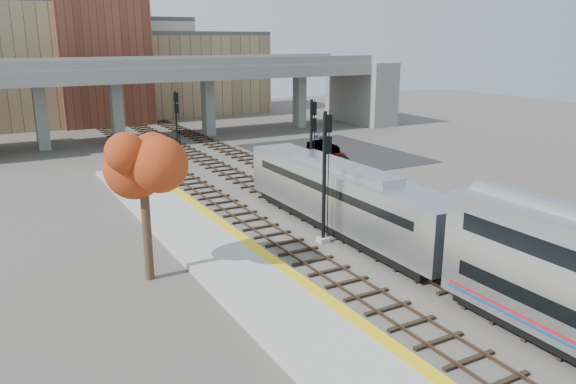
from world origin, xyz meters
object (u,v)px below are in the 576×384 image
car_b (323,146)px  car_c (323,141)px  signal_mast_mid (312,150)px  signal_mast_far (177,127)px  car_a (340,160)px  signal_mast_near (325,178)px  tree (142,163)px  locomotive (343,196)px

car_b → car_c: (1.68, 2.68, 0.01)m
car_b → signal_mast_mid: bearing=-134.2°
signal_mast_far → car_b: (14.44, -3.91, -2.60)m
signal_mast_mid → car_a: bearing=45.1°
car_b → signal_mast_near: bearing=-131.2°
signal_mast_far → tree: size_ratio=0.84×
locomotive → signal_mast_mid: 7.44m
signal_mast_near → car_c: 30.20m
locomotive → signal_mast_mid: signal_mast_mid is taller
signal_mast_far → car_c: bearing=-4.4°
car_c → car_b: bearing=-105.8°
signal_mast_mid → car_c: (12.02, 17.18, -3.08)m
car_b → signal_mast_far: bearing=156.1°
car_b → car_c: 3.17m
signal_mast_mid → car_b: 18.07m
car_b → car_c: bearing=49.3°
car_c → signal_mast_far: bearing=-168.1°
signal_mast_mid → tree: size_ratio=0.93×
car_c → signal_mast_mid: bearing=-108.7°
signal_mast_far → signal_mast_mid: bearing=-77.4°
locomotive → car_c: locomotive is taller
signal_mast_near → car_b: bearing=57.5°
tree → signal_mast_near: bearing=0.4°
tree → car_a: size_ratio=2.29×
signal_mast_far → car_a: size_ratio=1.93×
locomotive → signal_mast_mid: (2.00, 7.01, 1.48)m
signal_mast_mid → tree: tree is taller
signal_mast_near → car_b: signal_mast_near is taller
signal_mast_mid → car_a: (8.30, 8.32, -3.13)m
locomotive → signal_mast_far: size_ratio=2.83×
tree → car_c: size_ratio=1.81×
locomotive → car_a: size_ratio=5.45×
signal_mast_mid → signal_mast_far: signal_mast_mid is taller
car_a → car_b: bearing=75.3°
locomotive → car_a: locomotive is taller
signal_mast_far → signal_mast_near: bearing=-90.0°
car_b → car_c: size_ratio=0.87×
tree → car_b: (24.82, 22.71, -5.26)m
signal_mast_mid → car_a: signal_mast_mid is taller
locomotive → car_b: locomotive is taller
tree → signal_mast_far: bearing=68.7°
signal_mast_far → car_c: (16.12, -1.23, -2.60)m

